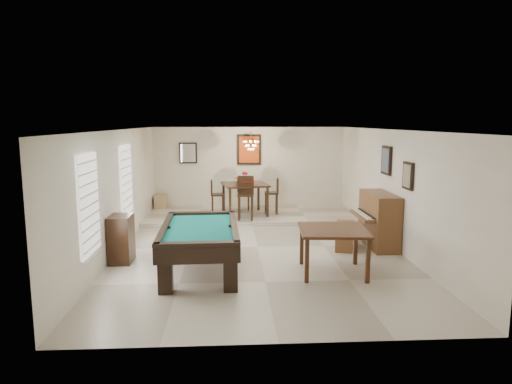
{
  "coord_description": "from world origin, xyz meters",
  "views": [
    {
      "loc": [
        -0.6,
        -9.87,
        2.78
      ],
      "look_at": [
        0.0,
        0.6,
        1.15
      ],
      "focal_mm": 32.0,
      "sensor_mm": 36.0,
      "label": 1
    }
  ],
  "objects": [
    {
      "name": "dining_table",
      "position": [
        -0.18,
        3.08,
        0.63
      ],
      "size": [
        1.42,
        1.42,
        1.01
      ],
      "primitive_type": null,
      "rotation": [
        0.0,
        0.0,
        0.18
      ],
      "color": "black",
      "rests_on": "dining_step"
    },
    {
      "name": "ceiling",
      "position": [
        0.0,
        0.0,
        2.6
      ],
      "size": [
        6.0,
        9.0,
        0.04
      ],
      "primitive_type": "cube",
      "color": "white",
      "rests_on": "wall_back"
    },
    {
      "name": "window_left_rear",
      "position": [
        -2.97,
        0.6,
        1.4
      ],
      "size": [
        0.06,
        1.0,
        1.7
      ],
      "primitive_type": "cube",
      "color": "white",
      "rests_on": "wall_left"
    },
    {
      "name": "wall_left",
      "position": [
        -3.0,
        0.0,
        1.3
      ],
      "size": [
        0.04,
        9.0,
        2.6
      ],
      "primitive_type": "cube",
      "color": "silver",
      "rests_on": "ground_plane"
    },
    {
      "name": "dining_chair_north",
      "position": [
        -0.2,
        3.79,
        0.62
      ],
      "size": [
        0.39,
        0.39,
        1.0
      ],
      "primitive_type": null,
      "rotation": [
        0.0,
        0.0,
        3.09
      ],
      "color": "black",
      "rests_on": "dining_step"
    },
    {
      "name": "square_table",
      "position": [
        1.28,
        -1.84,
        0.42
      ],
      "size": [
        1.3,
        1.3,
        0.84
      ],
      "primitive_type": null,
      "rotation": [
        0.0,
        0.0,
        -0.07
      ],
      "color": "#361B0D",
      "rests_on": "ground_plane"
    },
    {
      "name": "chandelier",
      "position": [
        0.0,
        3.2,
        2.2
      ],
      "size": [
        0.44,
        0.44,
        0.6
      ],
      "primitive_type": null,
      "color": "#FFE5B2",
      "rests_on": "ceiling"
    },
    {
      "name": "corner_bench",
      "position": [
        -2.74,
        4.19,
        0.32
      ],
      "size": [
        0.37,
        0.46,
        0.41
      ],
      "primitive_type": "cube",
      "rotation": [
        0.0,
        0.0,
        -0.02
      ],
      "color": "tan",
      "rests_on": "dining_step"
    },
    {
      "name": "back_mirror",
      "position": [
        -1.9,
        4.46,
        1.8
      ],
      "size": [
        0.55,
        0.06,
        0.65
      ],
      "primitive_type": "cube",
      "color": "white",
      "rests_on": "wall_back"
    },
    {
      "name": "dining_step",
      "position": [
        0.0,
        3.25,
        0.06
      ],
      "size": [
        6.0,
        2.5,
        0.12
      ],
      "primitive_type": "cube",
      "color": "beige",
      "rests_on": "ground_plane"
    },
    {
      "name": "back_painting",
      "position": [
        0.0,
        4.46,
        1.9
      ],
      "size": [
        0.75,
        0.06,
        0.95
      ],
      "primitive_type": "cube",
      "color": "#D84C14",
      "rests_on": "wall_back"
    },
    {
      "name": "wall_back",
      "position": [
        0.0,
        4.5,
        1.3
      ],
      "size": [
        6.0,
        0.04,
        2.6
      ],
      "primitive_type": "cube",
      "color": "silver",
      "rests_on": "ground_plane"
    },
    {
      "name": "dining_chair_south",
      "position": [
        -0.18,
        2.34,
        0.71
      ],
      "size": [
        0.47,
        0.47,
        1.18
      ],
      "primitive_type": null,
      "rotation": [
        0.0,
        0.0,
        -0.08
      ],
      "color": "black",
      "rests_on": "dining_step"
    },
    {
      "name": "upright_piano",
      "position": [
        2.57,
        -0.08,
        0.6
      ],
      "size": [
        0.81,
        1.45,
        1.21
      ],
      "primitive_type": null,
      "color": "brown",
      "rests_on": "ground_plane"
    },
    {
      "name": "piano_bench",
      "position": [
        1.93,
        -0.16,
        0.27
      ],
      "size": [
        0.62,
        1.02,
        0.53
      ],
      "primitive_type": "cube",
      "rotation": [
        0.0,
        0.0,
        -0.27
      ],
      "color": "brown",
      "rests_on": "ground_plane"
    },
    {
      "name": "dining_chair_west",
      "position": [
        -0.96,
        3.03,
        0.62
      ],
      "size": [
        0.39,
        0.39,
        1.01
      ],
      "primitive_type": null,
      "rotation": [
        0.0,
        0.0,
        1.61
      ],
      "color": "black",
      "rests_on": "dining_step"
    },
    {
      "name": "ground_plane",
      "position": [
        0.0,
        0.0,
        -0.01
      ],
      "size": [
        6.0,
        9.0,
        0.02
      ],
      "primitive_type": "cube",
      "color": "beige"
    },
    {
      "name": "wall_front",
      "position": [
        0.0,
        -4.5,
        1.3
      ],
      "size": [
        6.0,
        0.04,
        2.6
      ],
      "primitive_type": "cube",
      "color": "silver",
      "rests_on": "ground_plane"
    },
    {
      "name": "pool_table",
      "position": [
        -1.17,
        -1.64,
        0.42
      ],
      "size": [
        1.45,
        2.58,
        0.85
      ],
      "primitive_type": null,
      "rotation": [
        0.0,
        0.0,
        0.03
      ],
      "color": "black",
      "rests_on": "ground_plane"
    },
    {
      "name": "window_left_front",
      "position": [
        -2.97,
        -2.2,
        1.4
      ],
      "size": [
        0.06,
        1.0,
        1.7
      ],
      "primitive_type": "cube",
      "color": "white",
      "rests_on": "wall_left"
    },
    {
      "name": "apothecary_chest",
      "position": [
        -2.77,
        -0.93,
        0.47
      ],
      "size": [
        0.42,
        0.63,
        0.94
      ],
      "primitive_type": "cube",
      "color": "black",
      "rests_on": "ground_plane"
    },
    {
      "name": "flower_vase",
      "position": [
        -0.18,
        3.08,
        1.25
      ],
      "size": [
        0.17,
        0.17,
        0.23
      ],
      "primitive_type": null,
      "rotation": [
        0.0,
        0.0,
        -0.29
      ],
      "color": "red",
      "rests_on": "dining_table"
    },
    {
      "name": "wall_right",
      "position": [
        3.0,
        0.0,
        1.3
      ],
      "size": [
        0.04,
        9.0,
        2.6
      ],
      "primitive_type": "cube",
      "color": "silver",
      "rests_on": "ground_plane"
    },
    {
      "name": "right_picture_lower",
      "position": [
        2.96,
        -1.0,
        1.7
      ],
      "size": [
        0.06,
        0.45,
        0.55
      ],
      "primitive_type": "cube",
      "color": "gray",
      "rests_on": "wall_right"
    },
    {
      "name": "dining_chair_east",
      "position": [
        0.59,
        3.12,
        0.64
      ],
      "size": [
        0.4,
        0.4,
        1.04
      ],
      "primitive_type": null,
      "rotation": [
        0.0,
        0.0,
        -1.61
      ],
      "color": "black",
      "rests_on": "dining_step"
    },
    {
      "name": "right_picture_upper",
      "position": [
        2.96,
        0.3,
        1.9
      ],
      "size": [
        0.06,
        0.55,
        0.65
      ],
      "primitive_type": "cube",
      "color": "slate",
      "rests_on": "wall_right"
    }
  ]
}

